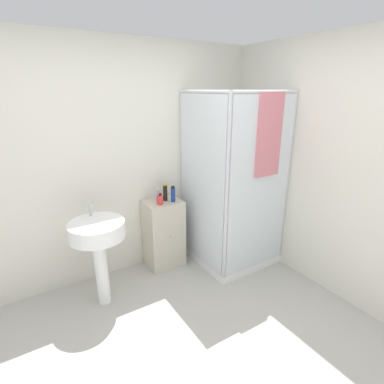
# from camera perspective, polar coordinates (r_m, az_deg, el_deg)

# --- Properties ---
(ground_plane) EXTENTS (12.00, 12.00, 0.00)m
(ground_plane) POSITION_cam_1_polar(r_m,az_deg,el_deg) (2.59, 2.28, -31.59)
(ground_plane) COLOR #B2AFA8
(wall_back) EXTENTS (6.40, 0.06, 2.50)m
(wall_back) POSITION_cam_1_polar(r_m,az_deg,el_deg) (3.28, -14.50, 5.12)
(wall_back) COLOR silver
(wall_back) RESTS_ON ground_plane
(wall_right) EXTENTS (0.06, 6.40, 2.50)m
(wall_right) POSITION_cam_1_polar(r_m,az_deg,el_deg) (3.06, 29.91, 2.21)
(wall_right) COLOR silver
(wall_right) RESTS_ON ground_plane
(shower_enclosure) EXTENTS (0.89, 0.92, 2.00)m
(shower_enclosure) POSITION_cam_1_polar(r_m,az_deg,el_deg) (3.57, 7.61, -5.08)
(shower_enclosure) COLOR white
(shower_enclosure) RESTS_ON ground_plane
(vanity_cabinet) EXTENTS (0.42, 0.35, 0.81)m
(vanity_cabinet) POSITION_cam_1_polar(r_m,az_deg,el_deg) (3.55, -5.43, -7.89)
(vanity_cabinet) COLOR beige
(vanity_cabinet) RESTS_ON ground_plane
(sink) EXTENTS (0.51, 0.51, 1.00)m
(sink) POSITION_cam_1_polar(r_m,az_deg,el_deg) (2.92, -17.48, -8.56)
(sink) COLOR white
(sink) RESTS_ON ground_plane
(soap_dispenser) EXTENTS (0.07, 0.07, 0.13)m
(soap_dispenser) POSITION_cam_1_polar(r_m,az_deg,el_deg) (3.29, -6.11, -1.47)
(soap_dispenser) COLOR red
(soap_dispenser) RESTS_ON vanity_cabinet
(shampoo_bottle_tall_black) EXTENTS (0.05, 0.05, 0.20)m
(shampoo_bottle_tall_black) POSITION_cam_1_polar(r_m,az_deg,el_deg) (3.38, -5.13, -0.04)
(shampoo_bottle_tall_black) COLOR black
(shampoo_bottle_tall_black) RESTS_ON vanity_cabinet
(shampoo_bottle_blue) EXTENTS (0.05, 0.05, 0.18)m
(shampoo_bottle_blue) POSITION_cam_1_polar(r_m,az_deg,el_deg) (3.34, -3.62, -0.44)
(shampoo_bottle_blue) COLOR navy
(shampoo_bottle_blue) RESTS_ON vanity_cabinet
(lotion_bottle_white) EXTENTS (0.04, 0.04, 0.16)m
(lotion_bottle_white) POSITION_cam_1_polar(r_m,az_deg,el_deg) (3.37, -6.58, -0.69)
(lotion_bottle_white) COLOR #B299C6
(lotion_bottle_white) RESTS_ON vanity_cabinet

